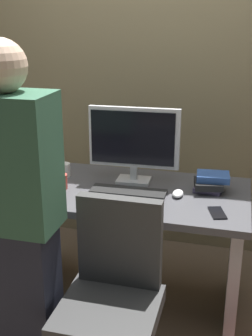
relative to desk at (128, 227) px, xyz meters
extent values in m
plane|color=brown|center=(0.00, 0.00, -0.52)|extent=(9.00, 9.00, 0.00)
cube|color=#8C7F5B|center=(0.00, 0.87, 0.98)|extent=(6.40, 0.10, 3.00)
cube|color=#4C4C51|center=(0.00, 0.00, 0.22)|extent=(1.38, 0.74, 0.04)
cube|color=#B2B2B7|center=(-0.63, 0.00, -0.16)|extent=(0.06, 0.66, 0.71)
cube|color=#B2B2B7|center=(0.63, 0.00, -0.16)|extent=(0.06, 0.66, 0.71)
cube|color=#3F3F3F|center=(0.10, -0.73, -0.06)|extent=(0.44, 0.44, 0.08)
cube|color=#3F3F3F|center=(0.10, -0.54, 0.20)|extent=(0.40, 0.06, 0.44)
cube|color=#262838|center=(-0.32, -0.74, -0.09)|extent=(0.34, 0.20, 0.85)
cube|color=#38664C|center=(-0.32, -0.74, 0.62)|extent=(0.40, 0.24, 0.58)
cube|color=silver|center=(0.00, 0.14, 0.25)|extent=(0.21, 0.15, 0.02)
cube|color=silver|center=(0.00, 0.14, 0.29)|extent=(0.04, 0.03, 0.08)
cube|color=silver|center=(0.00, 0.14, 0.51)|extent=(0.54, 0.05, 0.36)
cube|color=black|center=(-0.01, 0.12, 0.51)|extent=(0.50, 0.03, 0.32)
cube|color=#262626|center=(0.01, -0.05, 0.25)|extent=(0.43, 0.14, 0.02)
ellipsoid|color=white|center=(0.29, -0.03, 0.26)|extent=(0.06, 0.10, 0.03)
cylinder|color=#D84C3F|center=(-0.38, -0.08, 0.28)|extent=(0.08, 0.08, 0.09)
cylinder|color=white|center=(-0.44, 0.12, 0.28)|extent=(0.08, 0.08, 0.08)
cube|color=#594C72|center=(0.45, 0.10, 0.25)|extent=(0.17, 0.14, 0.03)
cube|color=black|center=(0.45, 0.09, 0.29)|extent=(0.18, 0.18, 0.04)
cube|color=#3359A5|center=(0.47, 0.10, 0.32)|extent=(0.19, 0.15, 0.04)
cube|color=black|center=(0.52, -0.20, 0.24)|extent=(0.11, 0.16, 0.01)
camera|label=1|loc=(0.59, -2.29, 1.21)|focal=47.14mm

